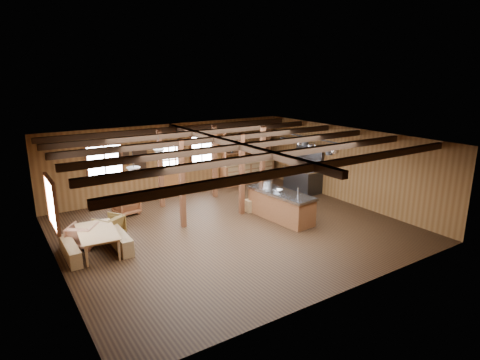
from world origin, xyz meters
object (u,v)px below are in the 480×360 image
at_px(commercial_range, 304,175).
at_px(dining_table, 99,241).
at_px(kitchen_island, 281,205).
at_px(armchair_a, 109,226).
at_px(armchair_b, 126,204).
at_px(armchair_c, 83,236).

distance_m(commercial_range, dining_table, 8.66).
height_order(kitchen_island, commercial_range, commercial_range).
relative_size(commercial_range, armchair_a, 2.80).
bearing_deg(commercial_range, armchair_b, 170.46).
bearing_deg(kitchen_island, armchair_c, 163.04).
height_order(armchair_a, armchair_c, armchair_c).
height_order(kitchen_island, armchair_c, kitchen_island).
height_order(kitchen_island, dining_table, kitchen_island).
distance_m(kitchen_island, armchair_a, 5.42).
relative_size(dining_table, armchair_a, 2.45).
xyz_separation_m(kitchen_island, dining_table, (-5.70, 0.70, -0.17)).
distance_m(commercial_range, armchair_a, 8.04).
bearing_deg(armchair_a, dining_table, 28.97).
relative_size(kitchen_island, dining_table, 1.49).
distance_m(kitchen_island, armchair_b, 5.27).
distance_m(kitchen_island, commercial_range, 3.52).
xyz_separation_m(commercial_range, armchair_a, (-8.02, -0.45, -0.32)).
bearing_deg(dining_table, armchair_b, -26.26).
bearing_deg(commercial_range, dining_table, -170.93).
height_order(kitchen_island, armchair_a, kitchen_island).
xyz_separation_m(dining_table, armchair_c, (-0.30, 0.57, 0.03)).
xyz_separation_m(armchair_a, armchair_b, (1.02, 1.63, 0.03)).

